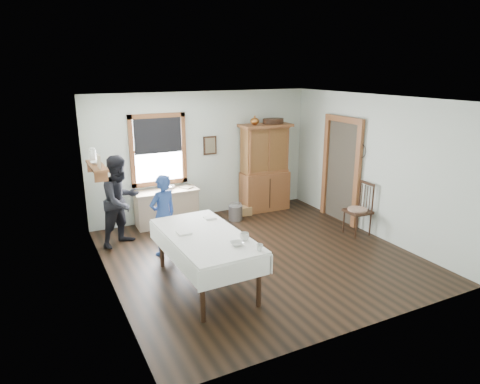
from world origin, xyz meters
The scene contains 20 objects.
room centered at (0.00, 0.00, 1.35)m, with size 5.01×5.01×2.70m.
window centered at (-1.00, 2.46, 1.63)m, with size 1.18×0.07×1.48m.
doorway centered at (2.46, 0.85, 1.16)m, with size 0.09×1.14×2.22m.
wall_shelf centered at (-2.37, 1.54, 1.57)m, with size 0.24×1.00×0.44m.
framed_picture centered at (0.15, 2.46, 1.55)m, with size 0.30×0.04×0.40m, color #372213.
rug_beater centered at (2.45, 0.30, 1.72)m, with size 0.27×0.27×0.01m, color black.
work_counter centered at (-0.96, 2.21, 0.37)m, with size 1.31×0.50×0.75m, color tan.
china_hutch centered at (1.36, 2.18, 0.99)m, with size 1.16×0.55×1.97m, color brown.
dining_table centered at (-1.22, -0.56, 0.41)m, with size 1.08×2.05×0.82m, color white.
spindle_chair centered at (2.22, 0.01, 0.52)m, with size 0.48×0.48×1.05m, color #372213.
pail centered at (0.44, 1.82, 0.16)m, with size 0.30×0.30×0.32m, color #929399.
wicker_basket centered at (0.75, 2.03, 0.10)m, with size 0.33×0.23×0.19m, color tan.
woman_blue centered at (-1.45, 0.81, 0.67)m, with size 0.49×0.32×1.33m, color navy.
figure_dark centered at (-1.99, 1.59, 0.78)m, with size 0.76×0.59×1.56m, color black.
table_cup_a centered at (-0.80, -1.01, 0.87)m, with size 0.13×0.13×0.10m, color silver.
table_cup_b centered at (-0.79, -1.43, 0.87)m, with size 0.09×0.09×0.09m, color silver.
table_bowl centered at (-0.98, -1.13, 0.85)m, with size 0.21×0.21×0.05m, color silver.
counter_book centered at (-0.61, 2.15, 0.76)m, with size 0.15×0.21×0.02m, color brown.
counter_bowl centered at (-0.84, 2.31, 0.78)m, with size 0.21×0.21×0.07m, color silver.
shelf_bowl centered at (-2.37, 1.55, 1.60)m, with size 0.22×0.22×0.05m, color silver.
Camera 1 is at (-3.39, -6.01, 3.18)m, focal length 32.00 mm.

